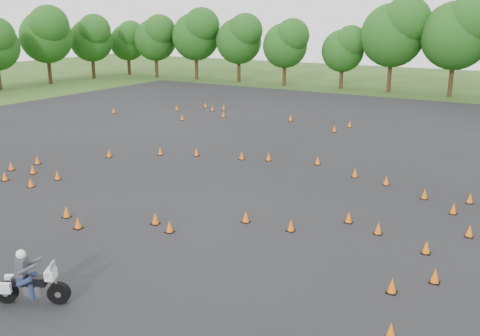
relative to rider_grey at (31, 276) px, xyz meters
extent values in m
plane|color=#2D5119|center=(0.10, 7.33, -0.83)|extent=(140.00, 140.00, 0.00)
plane|color=black|center=(0.10, 13.33, -0.82)|extent=(62.00, 62.00, 0.00)
cone|color=#FF680A|center=(-13.01, 28.88, -0.60)|extent=(0.26, 0.26, 0.45)
cone|color=#FF680A|center=(9.22, 3.36, -0.60)|extent=(0.26, 0.26, 0.45)
cone|color=#FF680A|center=(3.81, 16.42, -0.60)|extent=(0.26, 0.26, 0.45)
cone|color=#FF680A|center=(6.96, 9.85, -0.60)|extent=(0.26, 0.26, 0.45)
cone|color=#FF680A|center=(-9.62, 13.00, -0.60)|extent=(0.26, 0.26, 0.45)
cone|color=#FF680A|center=(8.87, 9.02, -0.60)|extent=(0.26, 0.26, 0.45)
cone|color=#FF680A|center=(8.60, 5.73, -0.60)|extent=(0.26, 0.26, 0.45)
cone|color=#FF680A|center=(-1.40, 17.03, -0.60)|extent=(0.26, 0.26, 0.45)
cone|color=#FF680A|center=(5.63, 10.38, -0.60)|extent=(0.26, 0.26, 0.45)
cone|color=#FF680A|center=(-0.82, 6.39, -0.60)|extent=(0.26, 0.26, 0.45)
cone|color=#FF680A|center=(-10.63, 8.56, -0.60)|extent=(0.26, 0.26, 0.45)
cone|color=#FF680A|center=(9.39, 15.23, -0.60)|extent=(0.26, 0.26, 0.45)
cone|color=#FF680A|center=(2.13, 8.36, -0.60)|extent=(0.26, 0.26, 0.45)
cone|color=#FF680A|center=(-12.71, 24.20, -0.60)|extent=(0.26, 0.26, 0.45)
cone|color=#FF680A|center=(-19.53, 23.86, -0.60)|extent=(0.26, 0.26, 0.45)
cone|color=#FF680A|center=(1.29, 17.65, -0.60)|extent=(0.26, 0.26, 0.45)
cone|color=#FF680A|center=(-3.08, 4.54, -0.60)|extent=(0.26, 0.26, 0.45)
cone|color=#FF680A|center=(-11.96, 9.93, -0.60)|extent=(0.26, 0.26, 0.45)
cone|color=#FF680A|center=(-2.84, 16.48, -0.60)|extent=(0.26, 0.26, 0.45)
cone|color=#FF680A|center=(-8.89, 7.03, -0.60)|extent=(0.26, 0.26, 0.45)
cone|color=#FF680A|center=(-12.47, 29.81, -0.60)|extent=(0.26, 0.26, 0.45)
cone|color=#FF680A|center=(-12.16, 8.41, -0.60)|extent=(0.26, 0.26, 0.45)
cone|color=#FF680A|center=(-7.43, 14.93, -0.60)|extent=(0.26, 0.26, 0.45)
cone|color=#FF680A|center=(-4.37, 5.14, -0.60)|extent=(0.26, 0.26, 0.45)
cone|color=#FF680A|center=(9.56, 7.01, -0.60)|extent=(0.26, 0.26, 0.45)
cone|color=#FF680A|center=(9.93, 11.30, -0.60)|extent=(0.26, 0.26, 0.45)
cone|color=#FF680A|center=(-8.73, 8.50, -0.60)|extent=(0.26, 0.26, 0.45)
cone|color=#FF680A|center=(5.54, 15.94, -0.60)|extent=(0.26, 0.26, 0.45)
cone|color=#FF680A|center=(-15.74, 27.52, -0.60)|extent=(0.26, 0.26, 0.45)
cone|color=#FF680A|center=(-14.50, 30.01, -0.60)|extent=(0.26, 0.26, 0.45)
cone|color=#FF680A|center=(9.00, 13.50, -0.60)|extent=(0.26, 0.26, 0.45)
cone|color=#FF680A|center=(4.04, 8.45, -0.60)|extent=(0.26, 0.26, 0.45)
cone|color=#FF680A|center=(-0.99, 26.10, -0.60)|extent=(0.26, 0.26, 0.45)
cone|color=#FF680A|center=(-10.62, 26.86, -0.60)|extent=(0.26, 0.26, 0.45)
cone|color=#FF680A|center=(-0.63, 28.28, -0.60)|extent=(0.26, 0.26, 0.45)
cone|color=#FF680A|center=(-10.86, 7.07, -0.60)|extent=(0.26, 0.26, 0.45)
cone|color=#FF680A|center=(7.56, 14.81, -0.60)|extent=(0.26, 0.26, 0.45)
cone|color=#FF680A|center=(-5.50, 15.84, -0.60)|extent=(0.26, 0.26, 0.45)
cone|color=#FF680A|center=(-5.39, 28.28, -0.60)|extent=(0.26, 0.26, 0.45)
cone|color=#FF680A|center=(0.16, 6.03, -0.60)|extent=(0.26, 0.26, 0.45)
camera|label=1|loc=(11.93, -8.67, 7.04)|focal=40.00mm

